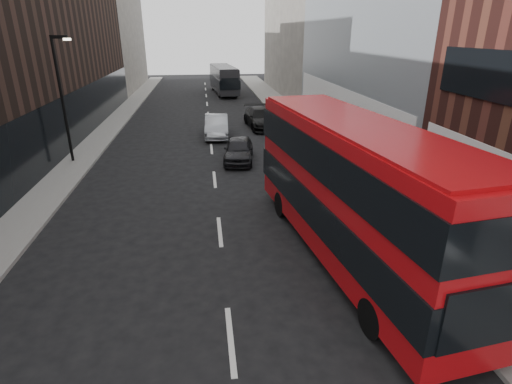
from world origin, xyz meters
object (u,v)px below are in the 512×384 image
object	(u,v)px
car_a	(239,150)
car_b	(217,126)
grey_bus	(224,79)
car_c	(261,118)
street_lamp	(62,92)
red_bus	(353,186)

from	to	relation	value
car_a	car_b	distance (m)	6.39
grey_bus	car_c	size ratio (longest dim) A/B	1.93
street_lamp	car_c	distance (m)	15.11
grey_bus	car_a	bearing A→B (deg)	-96.28
grey_bus	car_a	distance (m)	28.47
car_a	car_c	size ratio (longest dim) A/B	0.77
car_b	car_c	xyz separation A→B (m)	(3.71, 2.48, -0.00)
red_bus	grey_bus	bearing A→B (deg)	85.57
street_lamp	red_bus	xyz separation A→B (m)	(12.55, -12.43, -1.54)
grey_bus	car_a	size ratio (longest dim) A/B	2.50
street_lamp	red_bus	world-z (taller)	street_lamp
red_bus	grey_bus	size ratio (longest dim) A/B	1.15
street_lamp	car_c	xyz separation A→B (m)	(12.43, 7.89, -3.40)
red_bus	car_c	size ratio (longest dim) A/B	2.22
car_a	car_c	bearing A→B (deg)	81.28
red_bus	grey_bus	world-z (taller)	red_bus
grey_bus	car_c	distance (m)	19.78
red_bus	car_c	bearing A→B (deg)	82.98
street_lamp	car_a	distance (m)	10.44
car_b	car_c	size ratio (longest dim) A/B	0.88
car_b	grey_bus	bearing A→B (deg)	87.79
car_a	grey_bus	bearing A→B (deg)	96.52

